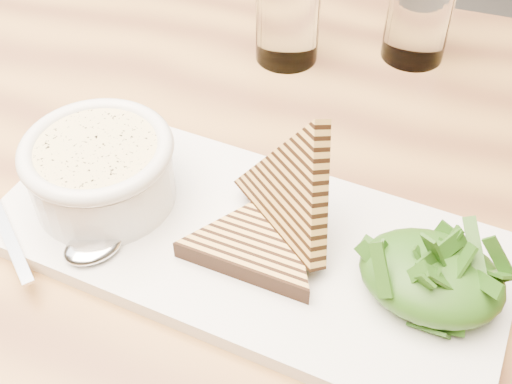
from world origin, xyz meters
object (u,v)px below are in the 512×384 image
at_px(table_top, 160,174).
at_px(platter, 247,241).
at_px(soup_bowl, 102,176).
at_px(glass_near, 288,14).
at_px(glass_far, 419,13).

distance_m(table_top, platter, 0.15).
distance_m(platter, soup_bowl, 0.14).
distance_m(soup_bowl, glass_near, 0.30).
bearing_deg(table_top, glass_far, 56.71).
bearing_deg(soup_bowl, glass_far, 61.72).
relative_size(table_top, platter, 2.70).
height_order(platter, glass_far, glass_far).
bearing_deg(platter, soup_bowl, -176.65).
bearing_deg(table_top, platter, -28.26).
bearing_deg(soup_bowl, glass_near, 79.09).
bearing_deg(glass_far, soup_bowl, -118.28).
height_order(table_top, glass_near, glass_near).
height_order(platter, glass_near, glass_near).
distance_m(table_top, soup_bowl, 0.10).
bearing_deg(glass_near, platter, -74.91).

